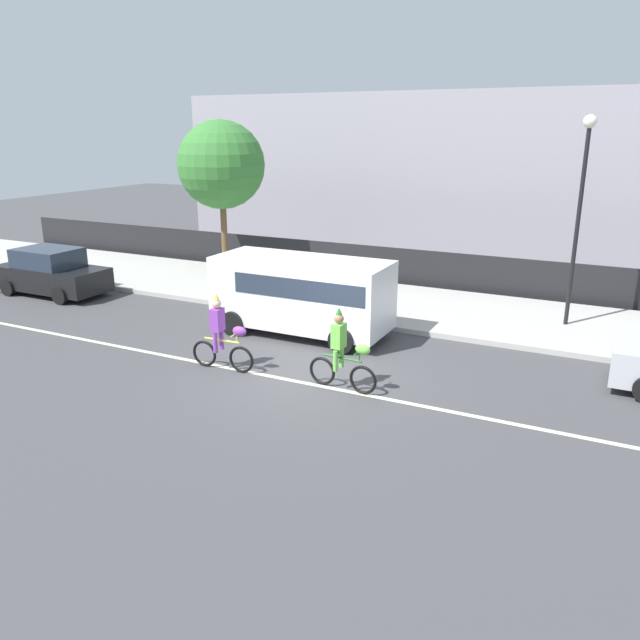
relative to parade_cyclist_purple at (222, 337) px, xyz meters
name	(u,v)px	position (x,y,z in m)	size (l,w,h in m)	color
ground_plane	(314,376)	(2.18, 0.62, -0.84)	(80.00, 80.00, 0.00)	#424244
road_centre_line	(305,383)	(2.18, 0.12, -0.84)	(36.00, 0.14, 0.01)	beige
sidewalk_curb	(404,306)	(2.18, 7.12, -0.77)	(60.00, 5.00, 0.15)	#ADAAA3
fence_line	(430,270)	(2.18, 10.02, -0.14)	(40.00, 0.08, 1.40)	black
building_backdrop	(490,174)	(2.32, 18.62, 2.74)	(28.00, 8.00, 7.16)	#99939E
parade_cyclist_purple	(222,337)	(0.00, 0.00, 0.00)	(1.72, 0.50, 1.92)	black
parade_cyclist_lime	(343,354)	(3.12, 0.19, 0.00)	(1.72, 0.50, 1.92)	black
parked_van_white	(304,291)	(0.49, 3.32, 0.44)	(5.00, 2.22, 2.18)	white
parked_car_black	(51,273)	(-9.57, 3.32, -0.06)	(4.10, 1.92, 1.64)	black
street_lamp_post	(582,191)	(7.16, 7.13, 3.15)	(0.36, 0.36, 5.86)	black
street_tree_near_lamp	(221,165)	(-5.68, 8.36, 3.47)	(3.31, 3.31, 5.83)	brown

